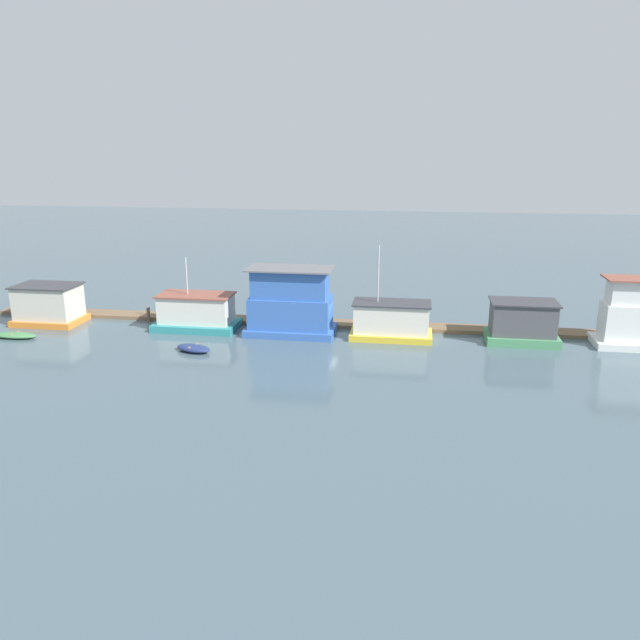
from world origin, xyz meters
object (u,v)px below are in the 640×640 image
houseboat_teal (197,313)px  houseboat_white (634,317)px  houseboat_green (522,323)px  mooring_post_near_left (149,314)px  houseboat_orange (49,305)px  houseboat_blue (291,304)px  dinghy_navy (193,348)px  houseboat_yellow (391,321)px  dinghy_green (15,335)px

houseboat_teal → houseboat_white: (34.33, 0.38, 0.96)m
houseboat_teal → houseboat_green: 26.26m
houseboat_green → mooring_post_near_left: houseboat_green is taller
houseboat_orange → houseboat_blue: 21.14m
houseboat_green → houseboat_white: houseboat_white is taller
houseboat_green → houseboat_teal: bearing=-179.5°
houseboat_teal → houseboat_blue: (8.06, -0.26, 1.13)m
dinghy_navy → mooring_post_near_left: size_ratio=2.45×
houseboat_orange → houseboat_blue: size_ratio=0.76×
houseboat_green → dinghy_navy: 25.25m
houseboat_blue → houseboat_yellow: size_ratio=0.97×
houseboat_yellow → dinghy_navy: bearing=-158.4°
houseboat_orange → houseboat_teal: 13.07m
dinghy_navy → houseboat_white: bearing=11.0°
houseboat_teal → dinghy_green: 14.34m
houseboat_blue → houseboat_yellow: houseboat_yellow is taller
dinghy_green → houseboat_green: bearing=7.2°
houseboat_white → dinghy_green: 48.12m
houseboat_green → houseboat_white: (8.08, 0.17, 0.79)m
houseboat_orange → mooring_post_near_left: size_ratio=4.30×
houseboat_blue → houseboat_white: houseboat_blue is taller
houseboat_blue → dinghy_green: houseboat_blue is taller
houseboat_orange → dinghy_green: houseboat_orange is taller
houseboat_teal → houseboat_green: (26.26, 0.21, 0.18)m
houseboat_orange → dinghy_green: 4.65m
houseboat_green → dinghy_navy: size_ratio=1.75×
houseboat_white → dinghy_green: bearing=-173.8°
houseboat_orange → mooring_post_near_left: (8.19, 1.76, -1.00)m
houseboat_orange → dinghy_green: (-0.40, -4.41, -1.42)m
houseboat_white → dinghy_navy: bearing=-169.0°
houseboat_blue → houseboat_green: 18.23m
houseboat_orange → dinghy_navy: 15.93m
houseboat_orange → houseboat_green: (39.32, 0.59, -0.10)m
houseboat_blue → mooring_post_near_left: bearing=172.8°
houseboat_teal → dinghy_navy: (1.80, -5.93, -1.10)m
houseboat_blue → houseboat_green: (18.20, 0.47, -0.95)m
houseboat_yellow → mooring_post_near_left: size_ratio=5.82×
houseboat_white → mooring_post_near_left: bearing=178.5°
dinghy_green → houseboat_blue: bearing=11.9°
houseboat_blue → mooring_post_near_left: houseboat_blue is taller
houseboat_teal → houseboat_yellow: houseboat_yellow is taller
houseboat_teal → dinghy_navy: bearing=-73.1°
houseboat_orange → mooring_post_near_left: houseboat_orange is taller
dinghy_green → houseboat_orange: bearing=84.8°
houseboat_blue → mooring_post_near_left: size_ratio=5.64×
houseboat_teal → dinghy_navy: size_ratio=2.20×
houseboat_blue → houseboat_green: houseboat_blue is taller
houseboat_teal → dinghy_green: size_ratio=1.87×
houseboat_blue → dinghy_navy: houseboat_blue is taller
houseboat_blue → houseboat_white: (26.27, 0.63, -0.17)m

